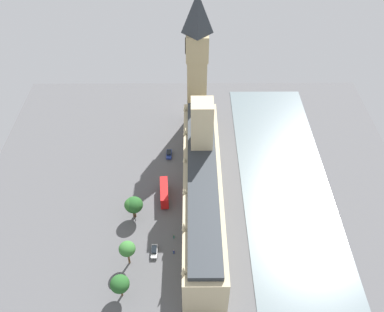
# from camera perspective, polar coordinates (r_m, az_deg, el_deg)

# --- Properties ---
(ground_plane) EXTENTS (141.93, 141.93, 0.00)m
(ground_plane) POSITION_cam_1_polar(r_m,az_deg,el_deg) (135.37, 0.47, -6.98)
(ground_plane) COLOR #565659
(river_thames) EXTENTS (29.58, 127.74, 0.25)m
(river_thames) POSITION_cam_1_polar(r_m,az_deg,el_deg) (139.00, 13.17, -6.70)
(river_thames) COLOR slate
(river_thames) RESTS_ON ground
(parliament_building) EXTENTS (11.69, 71.93, 31.87)m
(parliament_building) POSITION_cam_1_polar(r_m,az_deg,el_deg) (129.82, 1.36, -4.11)
(parliament_building) COLOR #CCBA8E
(parliament_building) RESTS_ON ground
(clock_tower) EXTENTS (7.96, 7.96, 53.17)m
(clock_tower) POSITION_cam_1_polar(r_m,az_deg,el_deg) (150.07, 0.68, 12.63)
(clock_tower) COLOR tan
(clock_tower) RESTS_ON ground
(car_blue_corner) EXTENTS (1.97, 4.61, 1.74)m
(car_blue_corner) POSITION_cam_1_polar(r_m,az_deg,el_deg) (151.49, -3.13, 0.29)
(car_blue_corner) COLOR navy
(car_blue_corner) RESTS_ON ground
(double_decker_bus_near_tower) EXTENTS (3.24, 10.65, 4.75)m
(double_decker_bus_near_tower) POSITION_cam_1_polar(r_m,az_deg,el_deg) (136.25, -3.78, -4.97)
(double_decker_bus_near_tower) COLOR red
(double_decker_bus_near_tower) RESTS_ON ground
(car_white_opposite_hall) EXTENTS (1.90, 4.63, 1.74)m
(car_white_opposite_hall) POSITION_cam_1_polar(r_m,az_deg,el_deg) (124.93, -5.15, -12.72)
(car_white_opposite_hall) COLOR silver
(car_white_opposite_hall) RESTS_ON ground
(pedestrian_far_end) EXTENTS (0.66, 0.66, 1.59)m
(pedestrian_far_end) POSITION_cam_1_polar(r_m,az_deg,el_deg) (124.62, -2.49, -12.87)
(pedestrian_far_end) COLOR navy
(pedestrian_far_end) RESTS_ON ground
(pedestrian_under_trees) EXTENTS (0.66, 0.66, 1.61)m
(pedestrian_under_trees) POSITION_cam_1_polar(r_m,az_deg,el_deg) (127.67, -2.48, -10.87)
(pedestrian_under_trees) COLOR #336B60
(pedestrian_under_trees) RESTS_ON ground
(plane_tree_leading) EXTENTS (5.54, 5.54, 8.04)m
(plane_tree_leading) POSITION_cam_1_polar(r_m,az_deg,el_deg) (129.85, -7.89, -6.59)
(plane_tree_leading) COLOR brown
(plane_tree_leading) RESTS_ON ground
(plane_tree_by_river_gate) EXTENTS (4.64, 4.64, 8.90)m
(plane_tree_by_river_gate) POSITION_cam_1_polar(r_m,az_deg,el_deg) (118.97, -8.80, -12.37)
(plane_tree_by_river_gate) COLOR brown
(plane_tree_by_river_gate) RESTS_ON ground
(plane_tree_kerbside) EXTENTS (4.94, 4.94, 7.89)m
(plane_tree_kerbside) POSITION_cam_1_polar(r_m,az_deg,el_deg) (129.77, -8.10, -6.59)
(plane_tree_kerbside) COLOR brown
(plane_tree_kerbside) RESTS_ON ground
(plane_tree_trailing) EXTENTS (5.12, 5.12, 7.93)m
(plane_tree_trailing) POSITION_cam_1_polar(r_m,az_deg,el_deg) (114.87, -9.78, -16.77)
(plane_tree_trailing) COLOR brown
(plane_tree_trailing) RESTS_ON ground
(street_lamp_midblock) EXTENTS (0.56, 0.56, 6.58)m
(street_lamp_midblock) POSITION_cam_1_polar(r_m,az_deg,el_deg) (129.59, -7.85, -7.48)
(street_lamp_midblock) COLOR black
(street_lamp_midblock) RESTS_ON ground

